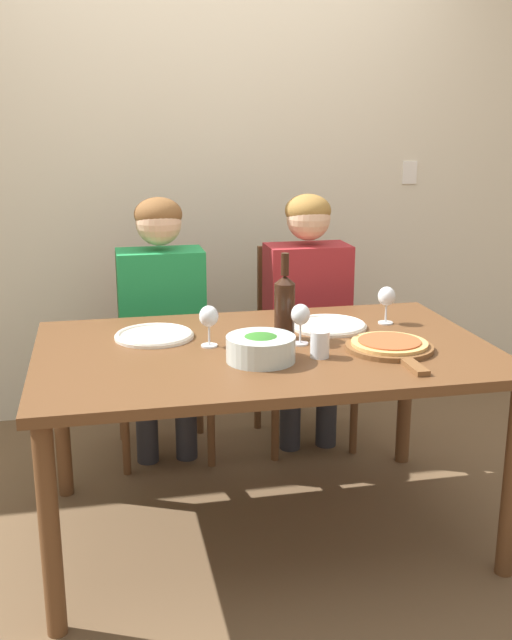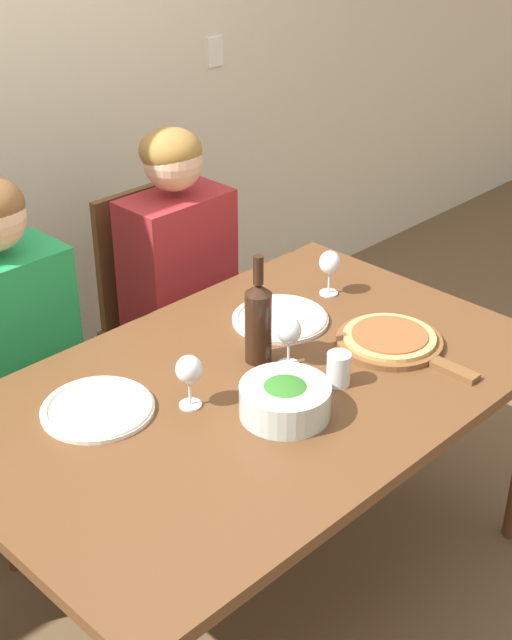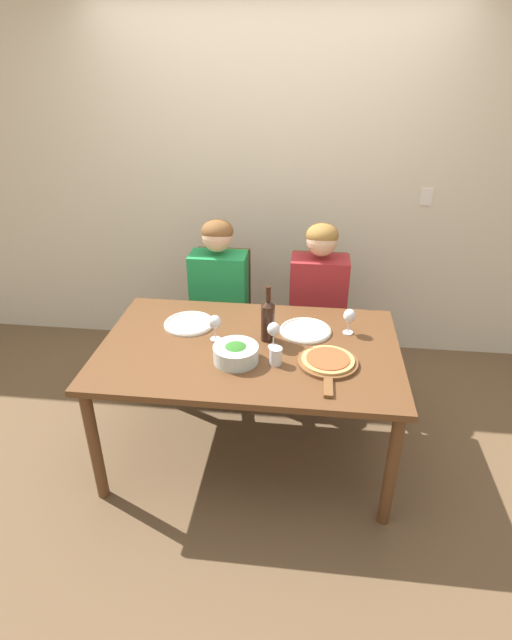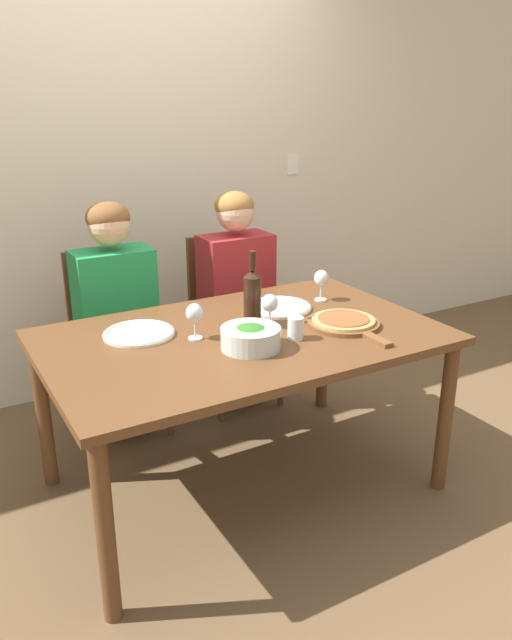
{
  "view_description": "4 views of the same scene",
  "coord_description": "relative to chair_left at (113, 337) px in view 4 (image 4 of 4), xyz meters",
  "views": [
    {
      "loc": [
        -0.57,
        -2.51,
        1.54
      ],
      "look_at": [
        -0.03,
        0.01,
        0.84
      ],
      "focal_mm": 42.0,
      "sensor_mm": 36.0,
      "label": 1
    },
    {
      "loc": [
        -1.44,
        -1.43,
        2.06
      ],
      "look_at": [
        0.15,
        0.14,
        0.82
      ],
      "focal_mm": 50.0,
      "sensor_mm": 36.0,
      "label": 2
    },
    {
      "loc": [
        0.31,
        -2.31,
        2.15
      ],
      "look_at": [
        0.04,
        0.0,
        0.9
      ],
      "focal_mm": 28.0,
      "sensor_mm": 36.0,
      "label": 3
    },
    {
      "loc": [
        -1.16,
        -2.13,
        1.68
      ],
      "look_at": [
        0.06,
        -0.0,
        0.79
      ],
      "focal_mm": 35.0,
      "sensor_mm": 36.0,
      "label": 4
    }
  ],
  "objects": [
    {
      "name": "pizza_on_board",
      "position": [
        0.73,
        -0.99,
        0.26
      ],
      "size": [
        0.31,
        0.45,
        0.04
      ],
      "color": "brown",
      "rests_on": "dining_table"
    },
    {
      "name": "person_woman",
      "position": [
        0.0,
        -0.12,
        0.23
      ],
      "size": [
        0.47,
        0.51,
        1.2
      ],
      "color": "#28282D",
      "rests_on": "ground"
    },
    {
      "name": "dinner_plate_right",
      "position": [
        0.61,
        -0.66,
        0.25
      ],
      "size": [
        0.3,
        0.3,
        0.02
      ],
      "color": "silver",
      "rests_on": "dining_table"
    },
    {
      "name": "dinner_plate_left",
      "position": [
        -0.08,
        -0.66,
        0.25
      ],
      "size": [
        0.3,
        0.3,
        0.02
      ],
      "color": "silver",
      "rests_on": "dining_table"
    },
    {
      "name": "dining_table",
      "position": [
        0.3,
        -0.85,
        0.17
      ],
      "size": [
        1.63,
        1.03,
        0.74
      ],
      "color": "brown",
      "rests_on": "ground"
    },
    {
      "name": "chair_left",
      "position": [
        0.0,
        0.0,
        0.0
      ],
      "size": [
        0.42,
        0.42,
        0.94
      ],
      "color": "brown",
      "rests_on": "ground"
    },
    {
      "name": "wine_glass_centre",
      "position": [
        0.44,
        -0.85,
        0.35
      ],
      "size": [
        0.07,
        0.07,
        0.15
      ],
      "color": "silver",
      "rests_on": "dining_table"
    },
    {
      "name": "ground_plane",
      "position": [
        0.3,
        -0.85,
        -0.49
      ],
      "size": [
        40.0,
        40.0,
        0.0
      ],
      "primitive_type": "plane",
      "color": "brown"
    },
    {
      "name": "person_man",
      "position": [
        0.68,
        -0.12,
        0.23
      ],
      "size": [
        0.47,
        0.51,
        1.2
      ],
      "color": "#28282D",
      "rests_on": "ground"
    },
    {
      "name": "wine_glass_left",
      "position": [
        0.11,
        -0.81,
        0.35
      ],
      "size": [
        0.07,
        0.07,
        0.15
      ],
      "color": "silver",
      "rests_on": "dining_table"
    },
    {
      "name": "broccoli_bowl",
      "position": [
        0.26,
        -1.01,
        0.29
      ],
      "size": [
        0.24,
        0.24,
        0.1
      ],
      "color": "silver",
      "rests_on": "dining_table"
    },
    {
      "name": "back_wall",
      "position": [
        0.3,
        0.5,
        0.86
      ],
      "size": [
        10.0,
        0.06,
        2.7
      ],
      "color": "beige",
      "rests_on": "ground"
    },
    {
      "name": "wine_bottle",
      "position": [
        0.4,
        -0.77,
        0.37
      ],
      "size": [
        0.08,
        0.08,
        0.32
      ],
      "color": "black",
      "rests_on": "dining_table"
    },
    {
      "name": "chair_right",
      "position": [
        0.68,
        0.0,
        0.0
      ],
      "size": [
        0.42,
        0.42,
        0.94
      ],
      "color": "brown",
      "rests_on": "ground"
    },
    {
      "name": "wine_glass_right",
      "position": [
        0.85,
        -0.65,
        0.35
      ],
      "size": [
        0.07,
        0.07,
        0.15
      ],
      "color": "silver",
      "rests_on": "dining_table"
    },
    {
      "name": "water_tumbler",
      "position": [
        0.46,
        -1.01,
        0.29
      ],
      "size": [
        0.07,
        0.07,
        0.09
      ],
      "color": "silver",
      "rests_on": "dining_table"
    }
  ]
}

